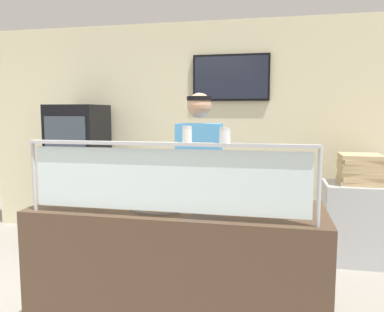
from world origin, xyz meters
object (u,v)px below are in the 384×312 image
object	(u,v)px
pizza_tray	(162,203)
worker_figure	(200,181)
pizza_server	(164,201)
drink_fridge	(79,173)
pepper_flake_shaker	(225,136)
pizza_box_stack	(360,169)
parmesan_shaker	(187,135)

from	to	relation	value
pizza_tray	worker_figure	size ratio (longest dim) A/B	0.27
pizza_server	drink_fridge	size ratio (longest dim) A/B	0.17
worker_figure	drink_fridge	size ratio (longest dim) A/B	1.04
pizza_server	pepper_flake_shaker	size ratio (longest dim) A/B	3.11
drink_fridge	pizza_box_stack	size ratio (longest dim) A/B	3.83
pizza_server	parmesan_shaker	size ratio (longest dim) A/B	2.86
pizza_tray	pizza_server	size ratio (longest dim) A/B	1.67
pizza_tray	pizza_server	distance (m)	0.04
pizza_tray	pizza_box_stack	bearing A→B (deg)	47.22
drink_fridge	parmesan_shaker	bearing A→B (deg)	-48.60
pizza_tray	parmesan_shaker	world-z (taller)	parmesan_shaker
pizza_box_stack	worker_figure	bearing A→B (deg)	-145.33
parmesan_shaker	worker_figure	world-z (taller)	worker_figure
parmesan_shaker	worker_figure	size ratio (longest dim) A/B	0.06
parmesan_shaker	pizza_box_stack	world-z (taller)	parmesan_shaker
parmesan_shaker	pizza_server	bearing A→B (deg)	129.59
pizza_tray	pepper_flake_shaker	bearing A→B (deg)	-31.46
pizza_server	pizza_box_stack	bearing A→B (deg)	59.67
worker_figure	pizza_box_stack	bearing A→B (deg)	34.67
worker_figure	pizza_box_stack	distance (m)	1.85
pizza_server	pizza_tray	bearing A→B (deg)	152.89
parmesan_shaker	drink_fridge	world-z (taller)	drink_fridge
worker_figure	drink_fridge	world-z (taller)	worker_figure
worker_figure	pizza_tray	bearing A→B (deg)	-99.86
parmesan_shaker	pepper_flake_shaker	xyz separation A→B (m)	(0.23, -0.00, -0.00)
pizza_tray	pepper_flake_shaker	xyz separation A→B (m)	(0.47, -0.29, 0.49)
pepper_flake_shaker	worker_figure	size ratio (longest dim) A/B	0.05
worker_figure	parmesan_shaker	bearing A→B (deg)	-83.21
parmesan_shaker	pizza_box_stack	xyz separation A→B (m)	(1.40, 2.07, -0.46)
parmesan_shaker	pepper_flake_shaker	size ratio (longest dim) A/B	1.09
worker_figure	pizza_box_stack	size ratio (longest dim) A/B	4.00
drink_fridge	pizza_box_stack	distance (m)	3.26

